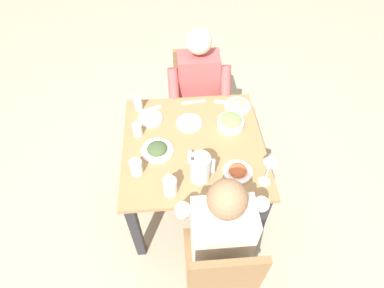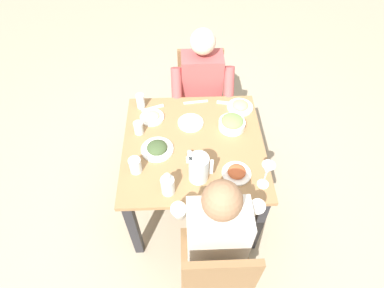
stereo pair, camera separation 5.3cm
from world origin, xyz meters
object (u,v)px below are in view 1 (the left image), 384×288
(chair_far, at_px, (197,94))
(water_glass_far_left, at_px, (137,129))
(diner_near, at_px, (218,224))
(chair_near, at_px, (222,270))
(plate_yoghurt, at_px, (189,122))
(water_pitcher, at_px, (200,168))
(wine_glass, at_px, (268,168))
(dining_table, at_px, (193,154))
(diner_far, at_px, (199,96))
(salt_shaker, at_px, (190,154))
(plate_rice_curry, at_px, (238,171))
(plate_dolmas, at_px, (157,149))
(plate_fries, at_px, (238,105))
(oil_carafe, at_px, (170,187))
(plate_beans, at_px, (150,118))
(water_glass_far_right, at_px, (138,103))
(water_glass_near_right, at_px, (136,167))
(salad_bowl, at_px, (231,122))

(chair_far, xyz_separation_m, water_glass_far_left, (-0.46, -0.64, 0.26))
(diner_near, bearing_deg, water_glass_far_left, 124.83)
(chair_near, height_order, plate_yoghurt, chair_near)
(water_pitcher, height_order, wine_glass, wine_glass)
(dining_table, distance_m, diner_far, 0.57)
(diner_far, bearing_deg, salt_shaker, -100.42)
(dining_table, bearing_deg, chair_far, 83.07)
(plate_rice_curry, bearing_deg, wine_glass, -28.48)
(chair_near, relative_size, wine_glass, 4.46)
(plate_dolmas, distance_m, plate_yoghurt, 0.33)
(plate_rice_curry, bearing_deg, plate_fries, 80.04)
(plate_fries, bearing_deg, chair_far, 121.99)
(plate_rice_curry, bearing_deg, oil_carafe, -165.49)
(chair_near, height_order, water_pitcher, water_pitcher)
(plate_beans, height_order, water_glass_far_right, water_glass_far_right)
(diner_near, relative_size, plate_yoghurt, 6.50)
(diner_near, relative_size, plate_dolmas, 5.52)
(water_glass_far_left, distance_m, salt_shaker, 0.41)
(water_glass_far_right, relative_size, oil_carafe, 0.68)
(water_pitcher, xyz_separation_m, plate_rice_curry, (0.23, 0.02, -0.08))
(wine_glass, bearing_deg, plate_dolmas, 155.65)
(water_glass_far_right, bearing_deg, water_pitcher, -58.82)
(water_pitcher, xyz_separation_m, water_glass_far_right, (-0.39, 0.65, -0.04))
(plate_fries, relative_size, salt_shaker, 3.52)
(plate_rice_curry, relative_size, wine_glass, 0.92)
(dining_table, height_order, water_glass_near_right, water_glass_near_right)
(diner_far, relative_size, plate_rice_curry, 6.49)
(plate_dolmas, bearing_deg, chair_near, -64.61)
(chair_far, distance_m, plate_fries, 0.55)
(water_glass_near_right, bearing_deg, dining_table, 29.46)
(chair_near, bearing_deg, diner_near, 90.00)
(plate_yoghurt, distance_m, water_glass_near_right, 0.53)
(water_glass_near_right, height_order, salt_shaker, water_glass_near_right)
(dining_table, height_order, chair_far, chair_far)
(diner_near, xyz_separation_m, salad_bowl, (0.17, 0.70, 0.11))
(diner_near, bearing_deg, plate_beans, 115.54)
(salad_bowl, bearing_deg, plate_fries, 66.16)
(plate_beans, relative_size, plate_rice_curry, 0.96)
(dining_table, bearing_deg, water_pitcher, -85.94)
(diner_near, bearing_deg, plate_yoghurt, 98.54)
(chair_near, height_order, oil_carafe, oil_carafe)
(plate_dolmas, bearing_deg, wine_glass, -24.35)
(water_pitcher, distance_m, water_glass_far_right, 0.76)
(chair_near, height_order, plate_beans, chair_near)
(dining_table, relative_size, wine_glass, 4.79)
(diner_near, xyz_separation_m, plate_beans, (-0.39, 0.81, 0.08))
(salad_bowl, distance_m, plate_yoghurt, 0.29)
(plate_yoghurt, relative_size, plate_rice_curry, 1.00)
(plate_fries, relative_size, water_glass_near_right, 1.83)
(water_glass_far_right, bearing_deg, plate_dolmas, -72.52)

